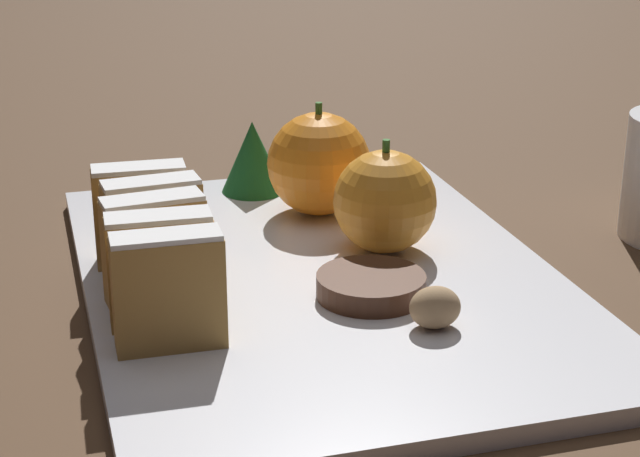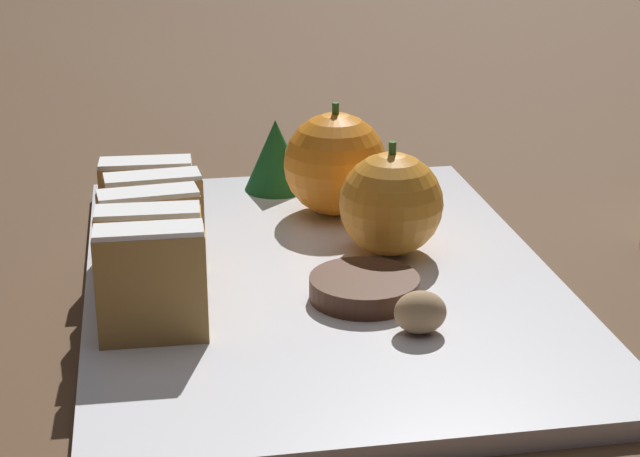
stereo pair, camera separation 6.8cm
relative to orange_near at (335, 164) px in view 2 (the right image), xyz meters
name	(u,v)px [view 2 (the right image)]	position (x,y,z in m)	size (l,w,h in m)	color
ground_plane	(320,289)	(-0.03, -0.11, -0.05)	(6.00, 6.00, 0.00)	#513823
serving_platter	(320,281)	(-0.03, -0.11, -0.04)	(0.30, 0.42, 0.01)	white
stollen_slice_front	(151,284)	(-0.14, -0.19, 0.00)	(0.06, 0.02, 0.07)	#B28442
stollen_slice_second	(150,262)	(-0.14, -0.16, 0.00)	(0.06, 0.03, 0.07)	#B28442
stollen_slice_third	(151,243)	(-0.14, -0.12, 0.00)	(0.06, 0.03, 0.07)	#B28442
stollen_slice_fourth	(155,224)	(-0.13, -0.09, 0.00)	(0.06, 0.03, 0.07)	#B28442
stollen_slice_fifth	(148,208)	(-0.14, -0.06, 0.00)	(0.06, 0.03, 0.07)	#B28442
orange_near	(335,164)	(0.00, 0.00, 0.00)	(0.08, 0.08, 0.08)	orange
orange_far	(391,204)	(0.02, -0.08, 0.00)	(0.07, 0.07, 0.08)	orange
walnut	(420,312)	(0.01, -0.20, -0.03)	(0.03, 0.02, 0.02)	tan
chocolate_cookie	(364,288)	(-0.01, -0.15, -0.03)	(0.07, 0.07, 0.01)	#472819
evergreen_sprig	(276,155)	(-0.04, 0.06, -0.01)	(0.05, 0.05, 0.06)	#195623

